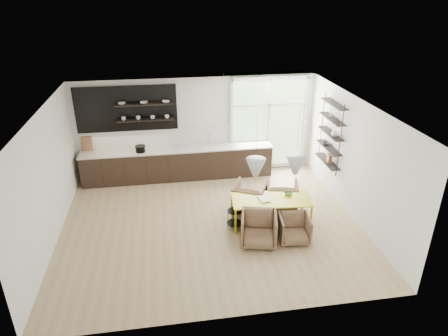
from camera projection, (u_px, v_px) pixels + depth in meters
room at (227, 150)px, 10.08m from camera, size 7.02×6.01×2.91m
kitchen_run at (175, 159)px, 11.69m from camera, size 5.54×0.69×2.75m
right_shelving at (331, 135)px, 10.47m from camera, size 0.26×1.22×1.90m
dining_table at (271, 201)px, 9.40m from camera, size 1.90×0.97×0.67m
armchair_back_left at (250, 197)px, 10.10m from camera, size 1.05×1.06×0.73m
armchair_back_right at (282, 195)px, 10.21m from camera, size 0.95×0.96×0.72m
armchair_front_left at (259, 229)px, 8.79m from camera, size 0.93×0.95×0.72m
armchair_front_right at (294, 228)px, 8.90m from camera, size 0.74×0.75×0.62m
wire_stool at (235, 217)px, 9.36m from camera, size 0.37×0.37×0.47m
table_book at (260, 200)px, 9.31m from camera, size 0.28×0.34×0.03m
table_bowl at (288, 193)px, 9.56m from camera, size 0.23×0.23×0.06m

